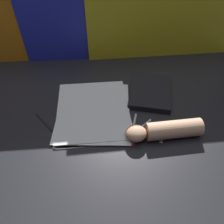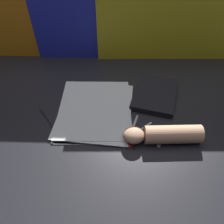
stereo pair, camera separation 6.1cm
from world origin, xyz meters
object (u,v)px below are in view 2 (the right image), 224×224
object	(u,v)px
scissors	(130,136)
hand_forearm	(164,134)
book_closed	(155,94)
paper_stack	(95,109)

from	to	relation	value
scissors	hand_forearm	world-z (taller)	hand_forearm
book_closed	hand_forearm	distance (m)	0.25
book_closed	scissors	size ratio (longest dim) A/B	1.64
paper_stack	book_closed	distance (m)	0.27
paper_stack	hand_forearm	world-z (taller)	hand_forearm
book_closed	hand_forearm	size ratio (longest dim) A/B	0.97
paper_stack	book_closed	world-z (taller)	book_closed
scissors	hand_forearm	bearing A→B (deg)	-6.02
hand_forearm	book_closed	bearing A→B (deg)	91.18
scissors	paper_stack	bearing A→B (deg)	136.83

